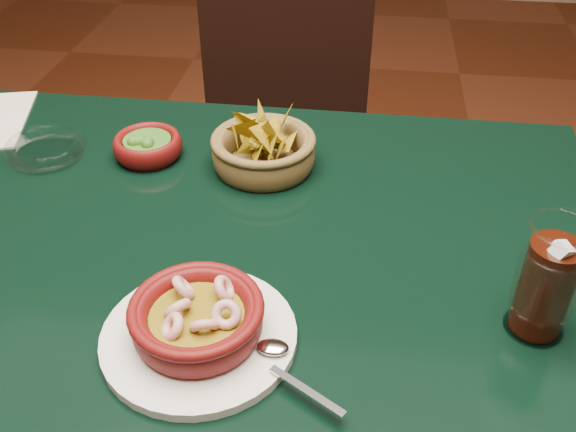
# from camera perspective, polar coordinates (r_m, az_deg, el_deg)

# --- Properties ---
(dining_table) EXTENTS (1.20, 0.80, 0.75)m
(dining_table) POSITION_cam_1_polar(r_m,az_deg,el_deg) (0.98, -8.05, -6.13)
(dining_table) COLOR black
(dining_table) RESTS_ON ground
(dining_chair) EXTENTS (0.50, 0.50, 0.97)m
(dining_chair) POSITION_cam_1_polar(r_m,az_deg,el_deg) (1.61, -0.18, 7.74)
(dining_chair) COLOR black
(dining_chair) RESTS_ON ground
(shrimp_plate) EXTENTS (0.29, 0.23, 0.07)m
(shrimp_plate) POSITION_cam_1_polar(r_m,az_deg,el_deg) (0.74, -8.00, -9.37)
(shrimp_plate) COLOR silver
(shrimp_plate) RESTS_ON dining_table
(chip_basket) EXTENTS (0.20, 0.20, 0.13)m
(chip_basket) POSITION_cam_1_polar(r_m,az_deg,el_deg) (1.03, -2.19, 5.84)
(chip_basket) COLOR brown
(chip_basket) RESTS_ON dining_table
(guacamole_ramekin) EXTENTS (0.13, 0.13, 0.04)m
(guacamole_ramekin) POSITION_cam_1_polar(r_m,az_deg,el_deg) (1.09, -12.38, 6.13)
(guacamole_ramekin) COLOR #4F0A09
(guacamole_ramekin) RESTS_ON dining_table
(cola_drink) EXTENTS (0.15, 0.15, 0.17)m
(cola_drink) POSITION_cam_1_polar(r_m,az_deg,el_deg) (0.78, 22.09, -5.36)
(cola_drink) COLOR white
(cola_drink) RESTS_ON dining_table
(glass_ashtray) EXTENTS (0.14, 0.14, 0.03)m
(glass_ashtray) POSITION_cam_1_polar(r_m,az_deg,el_deg) (1.14, -20.76, 5.64)
(glass_ashtray) COLOR white
(glass_ashtray) RESTS_ON dining_table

